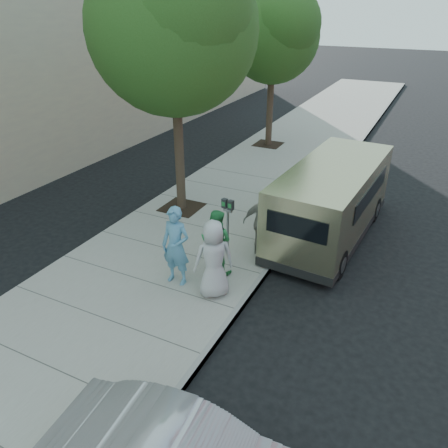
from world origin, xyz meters
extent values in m
plane|color=black|center=(0.00, 0.00, 0.00)|extent=(120.00, 120.00, 0.00)
cube|color=gray|center=(-1.00, 0.00, 0.07)|extent=(5.00, 60.00, 0.15)
cube|color=gray|center=(1.44, 0.00, 0.07)|extent=(0.12, 60.00, 0.16)
cube|color=black|center=(-2.30, 2.40, 0.15)|extent=(1.20, 1.20, 0.01)
cylinder|color=#38281E|center=(-2.30, 2.40, 2.13)|extent=(0.28, 0.28, 3.96)
sphere|color=#2A531B|center=(-2.30, 2.40, 5.38)|extent=(4.60, 4.60, 4.60)
sphere|color=#2A531B|center=(-1.70, 2.00, 5.88)|extent=(3.45, 3.45, 3.45)
sphere|color=#2A531B|center=(-2.80, 2.90, 5.67)|extent=(3.22, 3.22, 3.22)
cube|color=black|center=(-2.30, 10.00, 0.15)|extent=(1.20, 1.20, 0.01)
cylinder|color=#38281E|center=(-2.30, 10.00, 1.91)|extent=(0.28, 0.28, 3.52)
sphere|color=#2A531B|center=(-2.30, 10.00, 4.71)|extent=(3.80, 3.80, 3.80)
sphere|color=#2A531B|center=(-1.70, 9.60, 5.21)|extent=(2.85, 2.85, 2.85)
sphere|color=#2A531B|center=(-2.80, 10.50, 5.01)|extent=(2.66, 2.66, 2.66)
cylinder|color=gray|center=(0.27, 0.46, 0.77)|extent=(0.06, 0.06, 1.23)
cube|color=gray|center=(0.27, 0.46, 1.43)|extent=(0.25, 0.11, 0.09)
cube|color=#2D2D30|center=(0.18, 0.47, 1.58)|extent=(0.15, 0.13, 0.24)
cube|color=#2D2D30|center=(0.36, 0.44, 1.58)|extent=(0.15, 0.13, 0.24)
cube|color=tan|center=(2.30, 2.81, 1.17)|extent=(2.29, 5.38, 1.94)
cube|color=tan|center=(2.49, 5.67, 0.69)|extent=(1.82, 0.65, 0.83)
cube|color=black|center=(2.12, 0.17, 1.51)|extent=(1.46, 0.12, 0.54)
cylinder|color=black|center=(1.56, 4.59, 0.37)|extent=(0.30, 0.76, 0.74)
cylinder|color=black|center=(3.27, 4.48, 0.37)|extent=(0.30, 0.76, 0.74)
cylinder|color=black|center=(1.32, 1.03, 0.37)|extent=(0.30, 0.76, 0.74)
cylinder|color=black|center=(3.03, 0.91, 0.37)|extent=(0.30, 0.76, 0.74)
imported|color=#5592B5|center=(-0.25, -1.16, 1.10)|extent=(0.70, 0.46, 1.91)
imported|color=green|center=(0.37, -0.38, 0.97)|extent=(0.81, 0.64, 1.64)
imported|color=#B4B5B7|center=(0.74, -1.21, 1.06)|extent=(1.05, 1.02, 1.82)
imported|color=gray|center=(1.05, 0.91, 1.04)|extent=(1.11, 0.63, 1.78)
camera|label=1|loc=(4.51, -8.33, 6.07)|focal=35.00mm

